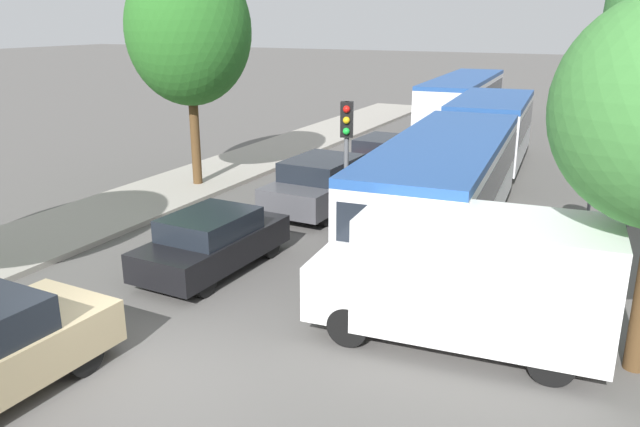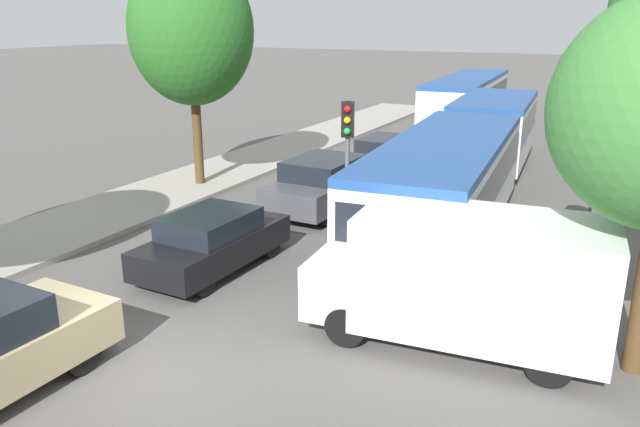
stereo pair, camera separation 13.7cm
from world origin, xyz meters
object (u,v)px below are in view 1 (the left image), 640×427
Objects in this scene: queued_car_red at (384,155)px; direction_sign_post at (640,132)px; tree_left_mid at (189,31)px; queued_car_graphite at (323,183)px; queued_car_black at (213,241)px; articulated_bus at (468,153)px; white_van at (469,276)px; traffic_light at (347,137)px; city_bus_rear at (463,97)px; no_entry_sign at (593,174)px.

queued_car_red is 1.11× the size of direction_sign_post.
direction_sign_post is 0.49× the size of tree_left_mid.
queued_car_graphite is at bearing 1.22° from direction_sign_post.
queued_car_black is 8.58m from tree_left_mid.
queued_car_black is at bearing -28.56° from articulated_bus.
white_van is 1.51× the size of traffic_light.
articulated_bus is 2.36× the size of tree_left_mid.
queued_car_black is 0.53× the size of tree_left_mid.
no_entry_sign reaches higher than city_bus_rear.
articulated_bus is 4.60m from queued_car_graphite.
white_van is 6.17m from no_entry_sign.
traffic_light is 6.02m from no_entry_sign.
tree_left_mid is at bearing -36.26° from white_van.
traffic_light reaches higher than queued_car_black.
queued_car_black is at bearing -40.46° from traffic_light.
traffic_light is (-2.17, -4.31, 1.02)m from articulated_bus.
no_entry_sign is at bearing 46.29° from articulated_bus.
city_bus_rear is 1.57× the size of tree_left_mid.
traffic_light is (1.51, 3.88, 1.82)m from queued_car_black.
queued_car_graphite is (0.14, -17.31, -0.65)m from city_bus_rear.
queued_car_graphite is 6.46m from tree_left_mid.
tree_left_mid reaches higher than queued_car_graphite.
tree_left_mid is (-8.38, -2.49, 3.56)m from articulated_bus.
queued_car_black is 0.98× the size of queued_car_red.
city_bus_rear is at bearing -170.12° from articulated_bus.
articulated_bus is at bearing -168.91° from city_bus_rear.
articulated_bus is 4.83× the size of direction_sign_post.
tree_left_mid reaches higher than direction_sign_post.
direction_sign_post is (8.27, 7.51, 1.89)m from queued_car_black.
traffic_light is (1.37, -1.46, 1.72)m from queued_car_graphite.
white_van is (5.84, -23.41, -0.19)m from city_bus_rear.
queued_car_graphite is 1.59× the size of no_entry_sign.
traffic_light is (1.51, -18.77, 1.07)m from city_bus_rear.
articulated_bus reaches higher than white_van.
direction_sign_post is at bearing 98.99° from traffic_light.
articulated_bus is at bearing -117.48° from queued_car_red.
tree_left_mid reaches higher than queued_car_red.
no_entry_sign is (3.68, -3.01, 0.40)m from articulated_bus.
direction_sign_post reaches higher than queued_car_graphite.
articulated_bus is 3.38× the size of white_van.
no_entry_sign is at bearing 83.29° from traffic_light.
city_bus_rear is 17.95m from tree_left_mid.
tree_left_mid is (-4.84, 0.37, 4.26)m from queued_car_graphite.
white_van is at bearing -95.37° from queued_car_black.
articulated_bus is at bearing 16.53° from tree_left_mid.
direction_sign_post is at bearing -72.96° from queued_car_graphite.
queued_car_graphite is 1.13× the size of queued_car_red.
queued_car_red is at bearing 172.35° from traffic_light.
tree_left_mid is at bearing -125.62° from traffic_light.
city_bus_rear is at bearing 2.56° from queued_car_graphite.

